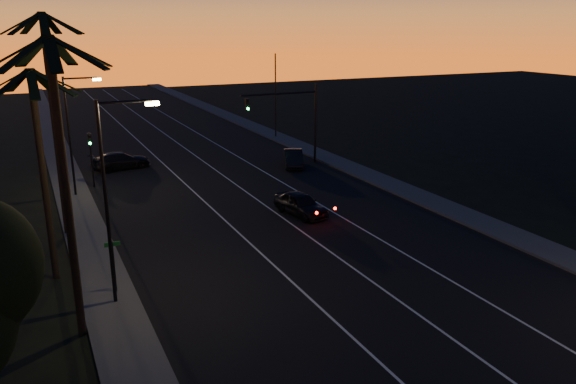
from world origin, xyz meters
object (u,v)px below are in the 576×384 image
lead_car (301,204)px  cross_car (121,161)px  signal_mast (291,111)px  right_car (293,158)px

lead_car → cross_car: bearing=116.1°
signal_mast → right_car: signal_mast is taller
cross_car → lead_car: bearing=-63.9°
signal_mast → lead_car: 14.20m
lead_car → right_car: lead_car is taller
signal_mast → cross_car: 15.21m
signal_mast → lead_car: (-5.31, -12.54, -4.04)m
signal_mast → right_car: bearing=-97.0°
cross_car → signal_mast: bearing=-19.5°
right_car → cross_car: (-13.75, 5.48, -0.00)m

